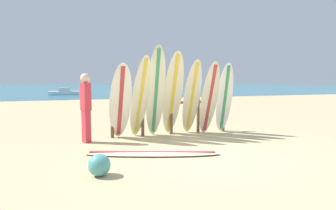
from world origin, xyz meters
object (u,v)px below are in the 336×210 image
at_px(beach_ball, 99,165).
at_px(surfboard_leaning_far_left, 120,102).
at_px(small_boat_offshore, 64,92).
at_px(surfboard_rack, 171,111).
at_px(surfboard_leaning_left, 140,98).
at_px(surfboard_leaning_center_right, 192,98).
at_px(surfboard_leaning_center_left, 156,92).
at_px(beachgoer_standing, 86,105).
at_px(surfboard_leaning_right, 209,99).
at_px(surfboard_leaning_far_right, 225,98).
at_px(surfboard_leaning_center, 173,94).
at_px(surfboard_lying_on_sand, 152,153).

bearing_deg(beach_ball, surfboard_leaning_far_left, 73.34).
distance_m(small_boat_offshore, beach_ball, 26.66).
bearing_deg(surfboard_rack, surfboard_leaning_left, -161.43).
bearing_deg(surfboard_leaning_center_right, surfboard_leaning_center_left, -179.88).
bearing_deg(surfboard_leaning_center_left, beachgoer_standing, -178.11).
distance_m(surfboard_leaning_left, surfboard_leaning_right, 1.99).
relative_size(surfboard_leaning_far_left, small_boat_offshore, 0.66).
bearing_deg(surfboard_leaning_far_left, surfboard_leaning_left, 0.12).
bearing_deg(beachgoer_standing, surfboard_leaning_center_right, 1.24).
distance_m(surfboard_leaning_right, surfboard_leaning_far_right, 0.56).
xyz_separation_m(surfboard_leaning_left, surfboard_leaning_center_right, (1.50, 0.04, -0.04)).
bearing_deg(surfboard_leaning_right, beachgoer_standing, 178.69).
height_order(surfboard_rack, surfboard_leaning_center, surfboard_leaning_center).
distance_m(surfboard_rack, surfboard_leaning_center, 0.58).
bearing_deg(small_boat_offshore, surfboard_lying_on_sand, -85.13).
bearing_deg(small_boat_offshore, surfboard_leaning_far_right, -78.47).
height_order(surfboard_leaning_far_left, surfboard_leaning_right, surfboard_leaning_right).
xyz_separation_m(surfboard_rack, surfboard_leaning_far_right, (1.54, -0.33, 0.37)).
bearing_deg(surfboard_leaning_far_left, small_boat_offshore, 94.34).
distance_m(surfboard_leaning_center_left, surfboard_leaning_right, 1.57).
relative_size(surfboard_leaning_center, beach_ball, 6.34).
distance_m(surfboard_leaning_center, surfboard_leaning_far_right, 1.60).
relative_size(surfboard_rack, surfboard_leaning_far_right, 1.69).
xyz_separation_m(surfboard_leaning_center_right, beachgoer_standing, (-2.90, -0.06, -0.11)).
xyz_separation_m(surfboard_leaning_far_left, surfboard_leaning_center_left, (0.97, 0.04, 0.24)).
bearing_deg(surfboard_leaning_center_left, surfboard_leaning_left, -174.95).
distance_m(surfboard_rack, beach_ball, 3.87).
distance_m(surfboard_leaning_center_right, beach_ball, 4.06).
distance_m(surfboard_leaning_center_right, surfboard_lying_on_sand, 2.63).
xyz_separation_m(surfboard_leaning_center, surfboard_leaning_right, (1.05, -0.17, -0.13)).
bearing_deg(surfboard_leaning_center, surfboard_leaning_center_right, -2.55).
relative_size(surfboard_leaning_far_left, surfboard_leaning_center_left, 0.81).
bearing_deg(surfboard_leaning_far_left, beach_ball, -106.66).
height_order(surfboard_leaning_far_left, surfboard_leaning_center_right, surfboard_leaning_center_right).
distance_m(surfboard_lying_on_sand, small_boat_offshore, 25.73).
relative_size(surfboard_leaning_center_left, small_boat_offshore, 0.82).
distance_m(surfboard_leaning_far_right, small_boat_offshore, 24.42).
height_order(surfboard_leaning_right, beach_ball, surfboard_leaning_right).
height_order(beachgoer_standing, small_boat_offshore, beachgoer_standing).
height_order(surfboard_leaning_center, surfboard_lying_on_sand, surfboard_leaning_center).
xyz_separation_m(surfboard_leaning_center_left, surfboard_leaning_right, (1.55, -0.14, -0.20)).
bearing_deg(beachgoer_standing, surfboard_leaning_center_left, 1.89).
bearing_deg(surfboard_rack, surfboard_leaning_center_right, -29.69).
relative_size(surfboard_rack, surfboard_leaning_center_right, 1.64).
xyz_separation_m(surfboard_leaning_left, surfboard_leaning_center_left, (0.44, 0.04, 0.14)).
height_order(surfboard_leaning_center, surfboard_leaning_right, surfboard_leaning_center).
bearing_deg(surfboard_leaning_far_left, surfboard_leaning_far_right, 0.15).
bearing_deg(surfboard_leaning_center, surfboard_leaning_right, -8.96).
height_order(surfboard_rack, surfboard_leaning_far_left, surfboard_leaning_far_left).
xyz_separation_m(surfboard_rack, surfboard_leaning_far_left, (-1.52, -0.33, 0.34)).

